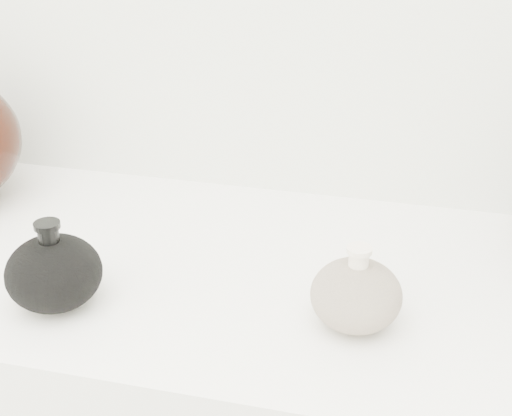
# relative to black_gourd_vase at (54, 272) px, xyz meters

# --- Properties ---
(black_gourd_vase) EXTENTS (0.12, 0.12, 0.11)m
(black_gourd_vase) POSITION_rel_black_gourd_vase_xyz_m (0.00, 0.00, 0.00)
(black_gourd_vase) COLOR black
(black_gourd_vase) RESTS_ON display_counter
(cream_gourd_vase) EXTENTS (0.12, 0.12, 0.10)m
(cream_gourd_vase) POSITION_rel_black_gourd_vase_xyz_m (0.36, 0.04, -0.00)
(cream_gourd_vase) COLOR beige
(cream_gourd_vase) RESTS_ON display_counter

